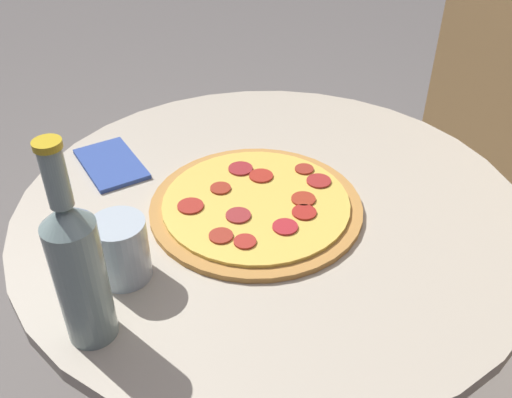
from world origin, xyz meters
TOP-DOWN VIEW (x-y plane):
  - table at (0.00, 0.00)m, footprint 0.85×0.85m
  - pizza at (0.01, -0.03)m, footprint 0.35×0.35m
  - beer_bottle at (0.19, -0.31)m, footprint 0.06×0.06m
  - drinking_glass at (0.10, -0.26)m, footprint 0.08×0.08m
  - napkin at (-0.20, -0.24)m, footprint 0.17×0.13m

SIDE VIEW (x-z plane):
  - table at x=0.00m, z-range 0.17..0.88m
  - napkin at x=-0.20m, z-range 0.71..0.72m
  - pizza at x=0.01m, z-range 0.71..0.73m
  - drinking_glass at x=0.10m, z-range 0.71..0.81m
  - beer_bottle at x=0.19m, z-range 0.68..0.96m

